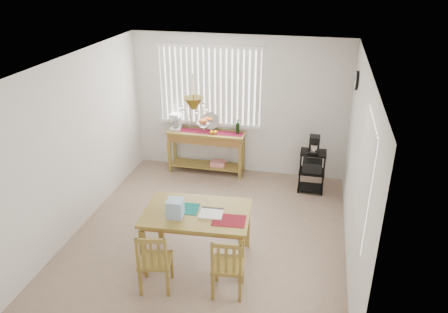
% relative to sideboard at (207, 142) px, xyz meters
% --- Properties ---
extents(ground, '(4.00, 4.50, 0.01)m').
position_rel_sideboard_xyz_m(ground, '(0.57, -2.02, -0.62)').
color(ground, gray).
extents(room_shell, '(4.20, 4.70, 2.70)m').
position_rel_sideboard_xyz_m(room_shell, '(0.57, -2.01, 1.07)').
color(room_shell, silver).
rests_on(room_shell, ground).
extents(sideboard, '(1.47, 0.41, 0.83)m').
position_rel_sideboard_xyz_m(sideboard, '(0.00, 0.00, 0.00)').
color(sideboard, olive).
rests_on(sideboard, ground).
extents(sideboard_items, '(1.39, 0.35, 0.63)m').
position_rel_sideboard_xyz_m(sideboard_items, '(-0.26, 0.02, 0.34)').
color(sideboard_items, maroon).
rests_on(sideboard_items, sideboard).
extents(wire_cart, '(0.44, 0.35, 0.75)m').
position_rel_sideboard_xyz_m(wire_cart, '(2.00, -0.33, -0.17)').
color(wire_cart, black).
rests_on(wire_cart, ground).
extents(cart_items, '(0.18, 0.21, 0.31)m').
position_rel_sideboard_xyz_m(cart_items, '(2.00, -0.32, 0.27)').
color(cart_items, black).
rests_on(cart_items, wire_cart).
extents(dining_table, '(1.46, 1.00, 0.75)m').
position_rel_sideboard_xyz_m(dining_table, '(0.56, -2.62, 0.05)').
color(dining_table, olive).
rests_on(dining_table, ground).
extents(table_items, '(1.11, 0.48, 0.24)m').
position_rel_sideboard_xyz_m(table_items, '(0.43, -2.75, 0.22)').
color(table_items, '#126965').
rests_on(table_items, dining_table).
extents(chair_left, '(0.46, 0.46, 0.85)m').
position_rel_sideboard_xyz_m(chair_left, '(0.21, -3.33, -0.20)').
color(chair_left, olive).
rests_on(chair_left, ground).
extents(chair_right, '(0.42, 0.42, 0.84)m').
position_rel_sideboard_xyz_m(chair_right, '(1.10, -3.22, -0.21)').
color(chair_right, olive).
rests_on(chair_right, ground).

